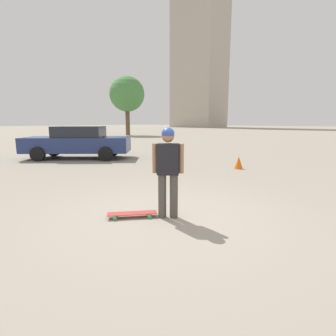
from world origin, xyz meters
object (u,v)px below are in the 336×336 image
object	(u,v)px
person	(168,166)
skateboard	(132,214)
traffic_cone	(239,163)
car_parked_near	(78,142)

from	to	relation	value
person	skateboard	xyz separation A→B (m)	(-0.40, 0.50, -0.86)
person	skateboard	bearing A→B (deg)	-175.85
person	traffic_cone	bearing A→B (deg)	66.75
car_parked_near	traffic_cone	size ratio (longest dim) A/B	10.41
car_parked_near	traffic_cone	world-z (taller)	car_parked_near
skateboard	person	bearing A→B (deg)	171.29
person	traffic_cone	xyz separation A→B (m)	(5.44, 1.12, -0.70)
person	car_parked_near	xyz separation A→B (m)	(3.31, 8.06, -0.16)
skateboard	traffic_cone	size ratio (longest dim) A/B	1.73
car_parked_near	skateboard	bearing A→B (deg)	113.65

